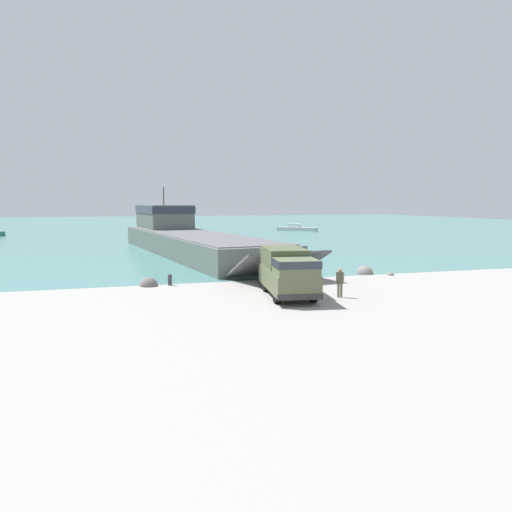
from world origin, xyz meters
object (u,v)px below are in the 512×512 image
at_px(military_truck, 287,271).
at_px(soldier_on_ramp, 340,280).
at_px(mooring_bollard, 170,279).
at_px(landing_craft, 185,235).
at_px(moored_boat_b, 297,228).

distance_m(military_truck, soldier_on_ramp, 3.25).
distance_m(soldier_on_ramp, mooring_bollard, 11.96).
xyz_separation_m(military_truck, mooring_bollard, (-6.45, 6.02, -1.11)).
xyz_separation_m(landing_craft, military_truck, (1.72, -29.75, -0.36)).
xyz_separation_m(landing_craft, moored_boat_b, (28.66, 36.90, -1.41)).
height_order(landing_craft, military_truck, landing_craft).
bearing_deg(moored_boat_b, military_truck, 21.03).
relative_size(soldier_on_ramp, moored_boat_b, 0.25).
height_order(landing_craft, soldier_on_ramp, landing_craft).
relative_size(landing_craft, military_truck, 5.67).
relative_size(military_truck, soldier_on_ramp, 4.17).
relative_size(landing_craft, moored_boat_b, 5.79).
bearing_deg(mooring_bollard, moored_boat_b, 61.15).
xyz_separation_m(soldier_on_ramp, mooring_bollard, (-9.33, 7.46, -0.61)).
bearing_deg(mooring_bollard, landing_craft, 78.71).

